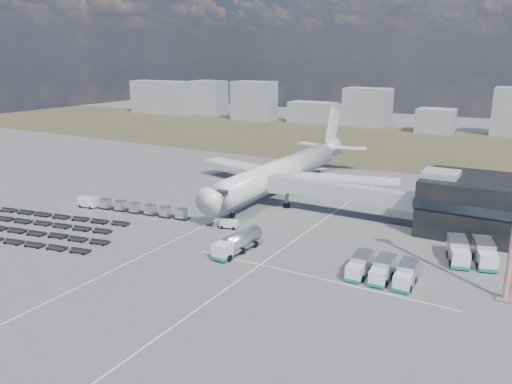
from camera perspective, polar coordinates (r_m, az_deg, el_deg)
The scene contains 15 objects.
ground at distance 91.29m, azimuth -5.78°, elevation -4.50°, with size 420.00×420.00×0.00m, color #565659.
grass_strip at distance 188.95m, azimuth 14.12°, elevation 5.45°, with size 420.00×90.00×0.01m, color #444029.
lane_markings at distance 88.68m, azimuth 0.52°, elevation -5.02°, with size 47.12×110.00×0.01m.
terminal at distance 96.84m, azimuth 27.16°, elevation -1.74°, with size 30.40×16.40×11.00m.
jet_bridge at distance 99.70m, azimuth 8.55°, elevation 0.16°, with size 30.30×3.80×7.05m.
airliner at distance 116.52m, azimuth 3.47°, elevation 2.62°, with size 51.59×64.53×17.62m.
skyline at distance 227.28m, azimuth 17.52°, elevation 8.90°, with size 290.45×21.78×20.47m.
fuel_tanker at distance 80.96m, azimuth -2.15°, elevation -5.80°, with size 3.51×10.57×3.36m.
pushback_tug at distance 92.42m, azimuth -3.08°, elevation -3.71°, with size 3.22×1.81×1.46m, color silver.
utility_van at distance 110.38m, azimuth -18.64°, elevation -1.14°, with size 4.08×1.85×2.20m, color silver.
catering_truck at distance 120.70m, azimuth 7.83°, elevation 1.14°, with size 4.92×7.24×3.08m.
service_trucks_near at distance 73.75m, azimuth 14.25°, elevation -8.63°, with size 9.16×7.03×2.73m.
service_trucks_far at distance 83.85m, azimuth 23.38°, elevation -6.33°, with size 8.37×9.26×3.14m.
uld_row at distance 102.90m, azimuth -12.85°, elevation -1.85°, with size 21.08×4.56×1.91m.
baggage_dollies at distance 100.52m, azimuth -24.20°, elevation -3.71°, with size 35.84×21.78×0.79m.
Camera 1 is at (50.69, -69.40, 30.80)m, focal length 35.00 mm.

